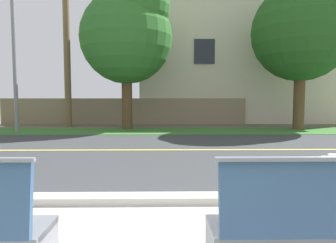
{
  "coord_description": "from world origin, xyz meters",
  "views": [
    {
      "loc": [
        0.26,
        -1.61,
        1.4
      ],
      "look_at": [
        0.33,
        3.59,
        1.0
      ],
      "focal_mm": 32.5,
      "sensor_mm": 36.0,
      "label": 1
    }
  ],
  "objects_px": {
    "streetlamp": "(16,37)",
    "shade_tree_centre": "(305,24)",
    "bench_right": "(328,228)",
    "shade_tree_left": "(129,30)"
  },
  "relations": [
    {
      "from": "shade_tree_centre",
      "to": "bench_right",
      "type": "bearing_deg",
      "value": -113.82
    },
    {
      "from": "shade_tree_centre",
      "to": "streetlamp",
      "type": "bearing_deg",
      "value": -176.68
    },
    {
      "from": "bench_right",
      "to": "shade_tree_centre",
      "type": "bearing_deg",
      "value": 66.18
    },
    {
      "from": "bench_right",
      "to": "shade_tree_left",
      "type": "relative_size",
      "value": 0.25
    },
    {
      "from": "streetlamp",
      "to": "shade_tree_left",
      "type": "relative_size",
      "value": 1.01
    },
    {
      "from": "shade_tree_left",
      "to": "shade_tree_centre",
      "type": "height_order",
      "value": "shade_tree_centre"
    },
    {
      "from": "bench_right",
      "to": "streetlamp",
      "type": "bearing_deg",
      "value": 124.31
    },
    {
      "from": "streetlamp",
      "to": "shade_tree_left",
      "type": "height_order",
      "value": "streetlamp"
    },
    {
      "from": "bench_right",
      "to": "shade_tree_centre",
      "type": "height_order",
      "value": "shade_tree_centre"
    },
    {
      "from": "streetlamp",
      "to": "shade_tree_centre",
      "type": "relative_size",
      "value": 0.96
    }
  ]
}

